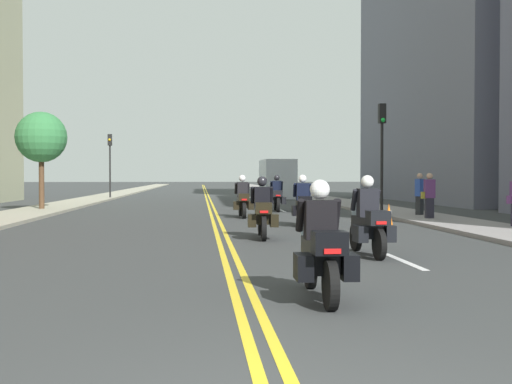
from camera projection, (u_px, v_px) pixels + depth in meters
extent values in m
plane|color=#343737|center=(207.00, 196.00, 51.60)|extent=(264.00, 264.00, 0.00)
cube|color=#9E9986|center=(109.00, 196.00, 50.92)|extent=(2.59, 144.00, 0.12)
cube|color=gray|center=(302.00, 195.00, 52.28)|extent=(2.59, 144.00, 0.12)
cube|color=yellow|center=(206.00, 196.00, 51.59)|extent=(0.12, 132.00, 0.01)
cube|color=yellow|center=(209.00, 196.00, 51.61)|extent=(0.12, 132.00, 0.01)
cube|color=silver|center=(404.00, 261.00, 12.05)|extent=(0.14, 2.40, 0.01)
cube|color=silver|center=(336.00, 233.00, 18.02)|extent=(0.14, 2.40, 0.01)
cube|color=silver|center=(302.00, 219.00, 24.00)|extent=(0.14, 2.40, 0.01)
cube|color=silver|center=(282.00, 210.00, 29.97)|extent=(0.14, 2.40, 0.01)
cube|color=silver|center=(268.00, 205.00, 35.95)|extent=(0.14, 2.40, 0.01)
cube|color=silver|center=(258.00, 201.00, 41.92)|extent=(0.14, 2.40, 0.01)
cube|color=silver|center=(251.00, 198.00, 47.90)|extent=(0.14, 2.40, 0.01)
cube|color=silver|center=(245.00, 195.00, 53.87)|extent=(0.14, 2.40, 0.01)
cube|color=silver|center=(241.00, 193.00, 59.85)|extent=(0.14, 2.40, 0.01)
cube|color=slate|center=(452.00, 8.00, 41.50)|extent=(6.52, 21.76, 25.00)
cube|color=#2D3847|center=(500.00, 105.00, 41.94)|extent=(0.04, 18.28, 0.90)
cube|color=#2D3847|center=(501.00, 0.00, 41.78)|extent=(0.04, 18.28, 0.90)
cylinder|color=black|center=(310.00, 267.00, 9.14)|extent=(0.12, 0.60, 0.60)
cylinder|color=black|center=(331.00, 285.00, 7.62)|extent=(0.12, 0.60, 0.60)
cube|color=silver|center=(310.00, 245.00, 9.13)|extent=(0.14, 0.32, 0.04)
cube|color=black|center=(319.00, 254.00, 8.37)|extent=(0.33, 1.16, 0.40)
cube|color=black|center=(329.00, 243.00, 7.69)|extent=(0.40, 0.36, 0.28)
cube|color=red|center=(332.00, 251.00, 7.50)|extent=(0.20, 0.03, 0.06)
cube|color=black|center=(303.00, 267.00, 7.90)|extent=(0.20, 0.44, 0.32)
cube|color=black|center=(348.00, 266.00, 7.94)|extent=(0.20, 0.44, 0.32)
cube|color=#B2C1CC|center=(313.00, 223.00, 8.85)|extent=(0.36, 0.13, 0.36)
cube|color=black|center=(320.00, 220.00, 8.31)|extent=(0.40, 0.26, 0.51)
cylinder|color=black|center=(300.00, 215.00, 8.44)|extent=(0.10, 0.28, 0.45)
cylinder|color=black|center=(336.00, 215.00, 8.48)|extent=(0.10, 0.28, 0.45)
sphere|color=white|center=(320.00, 189.00, 8.33)|extent=(0.26, 0.26, 0.26)
cylinder|color=black|center=(356.00, 237.00, 13.73)|extent=(0.14, 0.61, 0.60)
cylinder|color=black|center=(379.00, 244.00, 12.19)|extent=(0.14, 0.61, 0.60)
cube|color=silver|center=(356.00, 222.00, 13.72)|extent=(0.16, 0.33, 0.04)
cube|color=black|center=(367.00, 227.00, 12.95)|extent=(0.38, 1.19, 0.40)
cube|color=black|center=(378.00, 218.00, 12.26)|extent=(0.42, 0.38, 0.28)
cube|color=red|center=(381.00, 223.00, 12.07)|extent=(0.20, 0.04, 0.06)
cube|color=black|center=(360.00, 234.00, 12.46)|extent=(0.22, 0.45, 0.32)
cube|color=black|center=(388.00, 233.00, 12.53)|extent=(0.22, 0.45, 0.32)
cube|color=#B2C1CC|center=(360.00, 207.00, 13.43)|extent=(0.37, 0.14, 0.36)
cube|color=black|center=(368.00, 203.00, 12.89)|extent=(0.41, 0.28, 0.57)
cylinder|color=black|center=(354.00, 200.00, 13.01)|extent=(0.11, 0.29, 0.45)
cylinder|color=black|center=(377.00, 200.00, 13.07)|extent=(0.11, 0.29, 0.45)
sphere|color=white|center=(367.00, 182.00, 12.91)|extent=(0.26, 0.26, 0.26)
cylinder|color=black|center=(260.00, 224.00, 17.30)|extent=(0.14, 0.63, 0.62)
cylinder|color=black|center=(264.00, 229.00, 15.78)|extent=(0.14, 0.63, 0.62)
cube|color=silver|center=(260.00, 212.00, 17.30)|extent=(0.15, 0.33, 0.04)
cube|color=black|center=(262.00, 215.00, 16.53)|extent=(0.37, 1.18, 0.40)
cube|color=black|center=(264.00, 208.00, 15.84)|extent=(0.41, 0.38, 0.28)
cube|color=red|center=(264.00, 212.00, 15.65)|extent=(0.20, 0.04, 0.06)
cube|color=black|center=(252.00, 220.00, 16.06)|extent=(0.22, 0.45, 0.32)
cube|color=black|center=(274.00, 220.00, 16.09)|extent=(0.22, 0.45, 0.32)
cube|color=#B2C1CC|center=(261.00, 200.00, 17.01)|extent=(0.36, 0.14, 0.36)
cube|color=black|center=(262.00, 197.00, 16.47)|extent=(0.41, 0.28, 0.54)
cylinder|color=black|center=(253.00, 195.00, 16.61)|extent=(0.11, 0.28, 0.45)
cylinder|color=black|center=(271.00, 195.00, 16.63)|extent=(0.11, 0.28, 0.45)
sphere|color=black|center=(262.00, 181.00, 16.49)|extent=(0.26, 0.26, 0.26)
cylinder|color=black|center=(300.00, 214.00, 21.41)|extent=(0.15, 0.68, 0.68)
cylinder|color=black|center=(305.00, 217.00, 19.89)|extent=(0.15, 0.68, 0.68)
cube|color=silver|center=(300.00, 203.00, 21.40)|extent=(0.15, 0.33, 0.04)
cube|color=black|center=(302.00, 207.00, 20.64)|extent=(0.37, 1.16, 0.40)
cube|color=black|center=(305.00, 201.00, 19.96)|extent=(0.41, 0.38, 0.28)
cube|color=red|center=(306.00, 204.00, 19.77)|extent=(0.20, 0.04, 0.06)
cube|color=black|center=(295.00, 211.00, 20.18)|extent=(0.22, 0.45, 0.32)
cube|color=black|center=(313.00, 211.00, 20.20)|extent=(0.22, 0.45, 0.32)
cube|color=#B2C1CC|center=(301.00, 195.00, 21.12)|extent=(0.36, 0.14, 0.36)
cube|color=black|center=(303.00, 192.00, 20.58)|extent=(0.41, 0.28, 0.56)
cylinder|color=black|center=(295.00, 190.00, 20.72)|extent=(0.11, 0.28, 0.45)
cylinder|color=black|center=(309.00, 190.00, 20.74)|extent=(0.11, 0.28, 0.45)
sphere|color=white|center=(303.00, 179.00, 20.60)|extent=(0.26, 0.26, 0.26)
cylinder|color=black|center=(241.00, 209.00, 25.72)|extent=(0.14, 0.61, 0.61)
cylinder|color=black|center=(244.00, 211.00, 24.17)|extent=(0.14, 0.61, 0.61)
cube|color=silver|center=(241.00, 200.00, 25.71)|extent=(0.15, 0.32, 0.04)
cube|color=black|center=(242.00, 202.00, 24.94)|extent=(0.34, 1.19, 0.40)
cube|color=black|center=(244.00, 197.00, 24.23)|extent=(0.41, 0.37, 0.28)
cube|color=red|center=(244.00, 200.00, 24.04)|extent=(0.20, 0.03, 0.06)
cube|color=black|center=(236.00, 205.00, 24.44)|extent=(0.21, 0.44, 0.32)
cube|color=black|center=(251.00, 205.00, 24.50)|extent=(0.21, 0.44, 0.32)
cube|color=#B2C1CC|center=(241.00, 192.00, 25.42)|extent=(0.36, 0.13, 0.36)
cube|color=black|center=(242.00, 190.00, 24.87)|extent=(0.40, 0.27, 0.60)
cylinder|color=black|center=(236.00, 188.00, 25.00)|extent=(0.10, 0.28, 0.45)
cylinder|color=black|center=(248.00, 188.00, 25.05)|extent=(0.10, 0.28, 0.45)
sphere|color=white|center=(242.00, 178.00, 24.89)|extent=(0.26, 0.26, 0.26)
cylinder|color=black|center=(275.00, 203.00, 30.02)|extent=(0.15, 0.66, 0.66)
cylinder|color=black|center=(278.00, 205.00, 28.45)|extent=(0.15, 0.66, 0.66)
cube|color=silver|center=(275.00, 196.00, 30.01)|extent=(0.15, 0.33, 0.04)
cube|color=black|center=(277.00, 198.00, 29.23)|extent=(0.37, 1.21, 0.40)
cube|color=black|center=(278.00, 194.00, 28.52)|extent=(0.41, 0.38, 0.28)
cube|color=red|center=(278.00, 196.00, 28.33)|extent=(0.20, 0.04, 0.06)
cube|color=black|center=(271.00, 201.00, 28.75)|extent=(0.22, 0.45, 0.32)
cube|color=black|center=(284.00, 201.00, 28.77)|extent=(0.22, 0.45, 0.32)
cube|color=#B2C1CC|center=(276.00, 189.00, 29.72)|extent=(0.36, 0.14, 0.36)
cube|color=black|center=(277.00, 187.00, 29.17)|extent=(0.41, 0.28, 0.59)
cylinder|color=black|center=(271.00, 186.00, 29.30)|extent=(0.11, 0.28, 0.45)
cylinder|color=black|center=(282.00, 186.00, 29.32)|extent=(0.11, 0.28, 0.45)
sphere|color=black|center=(277.00, 178.00, 29.18)|extent=(0.26, 0.26, 0.26)
cube|color=black|center=(389.00, 226.00, 20.30)|extent=(0.33, 0.33, 0.03)
cone|color=orange|center=(389.00, 215.00, 20.29)|extent=(0.26, 0.26, 0.71)
cylinder|color=white|center=(389.00, 212.00, 20.29)|extent=(0.18, 0.18, 0.08)
cylinder|color=black|center=(382.00, 169.00, 26.30)|extent=(0.12, 0.12, 3.82)
cube|color=black|center=(382.00, 113.00, 26.25)|extent=(0.28, 0.28, 0.80)
sphere|color=green|center=(383.00, 120.00, 26.10)|extent=(0.18, 0.18, 0.18)
cylinder|color=black|center=(110.00, 172.00, 44.95)|extent=(0.12, 0.12, 3.80)
cube|color=black|center=(110.00, 140.00, 44.90)|extent=(0.28, 0.28, 0.80)
sphere|color=yellow|center=(110.00, 140.00, 44.75)|extent=(0.18, 0.18, 0.18)
cube|color=#272B2E|center=(420.00, 207.00, 24.61)|extent=(0.34, 0.33, 0.83)
cube|color=#3054B6|center=(420.00, 188.00, 24.59)|extent=(0.42, 0.40, 0.66)
sphere|color=tan|center=(420.00, 176.00, 24.58)|extent=(0.22, 0.22, 0.22)
cube|color=#24232F|center=(429.00, 210.00, 22.61)|extent=(0.28, 0.21, 0.83)
cube|color=#5A2F65|center=(429.00, 189.00, 22.59)|extent=(0.36, 0.23, 0.66)
sphere|color=tan|center=(430.00, 176.00, 22.58)|extent=(0.22, 0.22, 0.22)
cube|color=#9F9228|center=(423.00, 195.00, 22.58)|extent=(0.16, 0.10, 0.24)
cube|color=#64366D|center=(509.00, 200.00, 18.91)|extent=(0.17, 0.12, 0.24)
cylinder|color=#4D3522|center=(42.00, 183.00, 29.26)|extent=(0.24, 0.24, 2.58)
sphere|color=#32753F|center=(41.00, 137.00, 29.21)|extent=(2.31, 2.31, 2.31)
cube|color=silver|center=(273.00, 183.00, 49.81)|extent=(2.00, 1.80, 2.20)
cube|color=silver|center=(277.00, 179.00, 46.82)|extent=(2.20, 5.20, 2.80)
cylinder|color=black|center=(273.00, 191.00, 49.43)|extent=(2.00, 0.90, 0.90)
cylinder|color=black|center=(280.00, 193.00, 45.25)|extent=(2.00, 0.90, 0.90)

